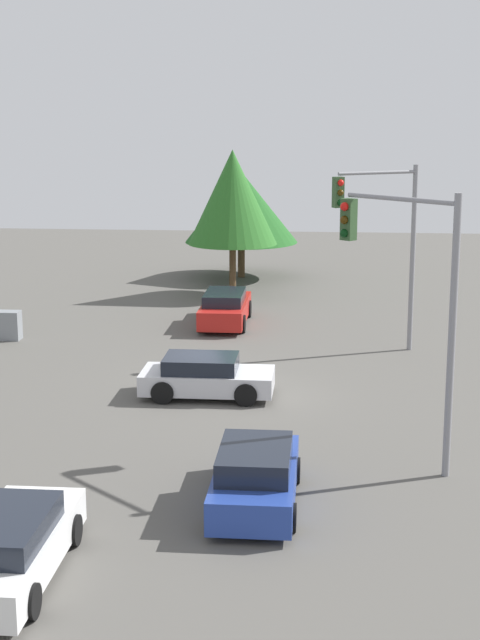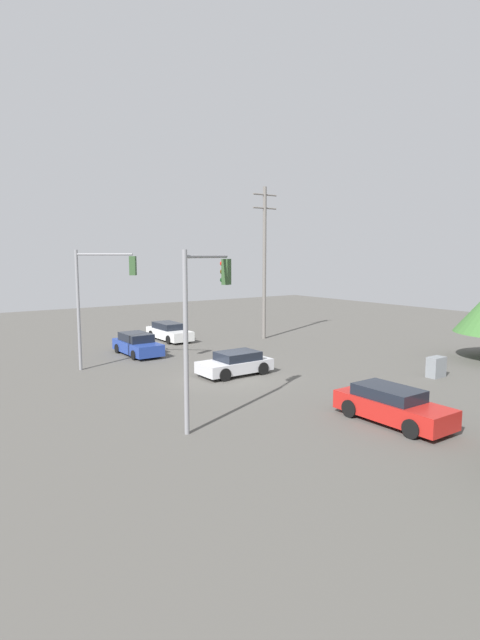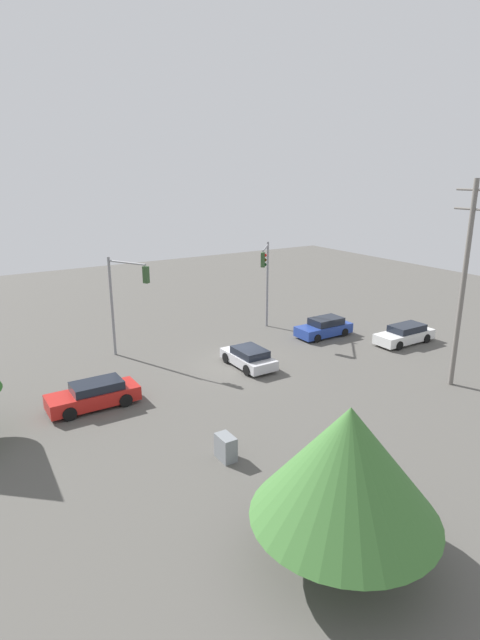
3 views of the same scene
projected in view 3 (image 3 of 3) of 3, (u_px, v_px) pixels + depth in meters
ground_plane at (240, 365)px, 32.19m from camera, size 80.00×80.00×0.00m
sedan_silver at (249, 357)px, 31.82m from camera, size 4.04×2.00×1.27m
sedan_red at (94, 395)px, 26.28m from camera, size 1.88×4.71×1.40m
sedan_blue at (324, 327)px, 37.75m from camera, size 1.91×4.39×1.42m
sedan_white at (405, 334)px, 36.23m from camera, size 1.85×4.73×1.35m
traffic_signal_main at (125, 292)px, 32.25m from camera, size 3.03×1.79×6.73m
traffic_signal_cross at (266, 273)px, 37.93m from camera, size 2.74×2.45×6.82m
utility_pole_tall at (464, 282)px, 27.58m from camera, size 2.20×0.28×11.68m
electrical_cabinet at (226, 447)px, 21.53m from camera, size 1.01×0.61×1.11m
tree_far at (347, 463)px, 14.94m from camera, size 5.89×5.89×5.44m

